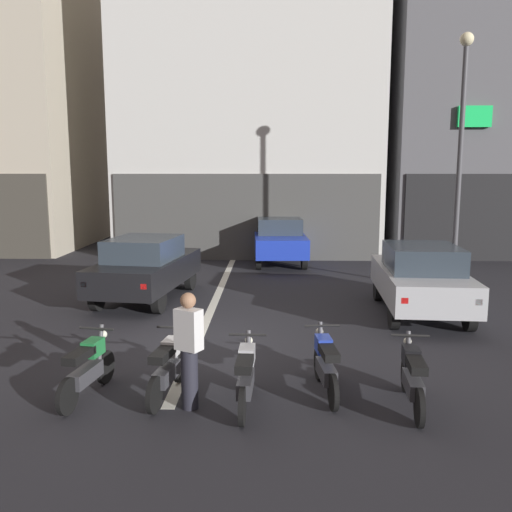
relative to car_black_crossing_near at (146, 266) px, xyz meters
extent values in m
plane|color=#232328|center=(1.78, -3.49, -0.89)|extent=(120.00, 120.00, 0.00)
cube|color=silver|center=(1.78, 2.51, -0.88)|extent=(0.20, 18.00, 0.01)
cube|color=silver|center=(2.29, 10.37, 5.37)|extent=(10.23, 7.94, 12.51)
cube|color=#454543|center=(2.29, 6.35, 0.71)|extent=(9.82, 0.10, 3.20)
cube|color=#56565B|center=(12.86, 10.37, 5.24)|extent=(9.88, 7.80, 12.25)
cube|color=#1EE566|center=(10.43, 6.35, 4.33)|extent=(1.19, 0.16, 0.74)
cylinder|color=black|center=(-0.59, 1.43, -0.57)|extent=(0.26, 0.66, 0.64)
cylinder|color=black|center=(0.95, 1.22, -0.57)|extent=(0.26, 0.66, 0.64)
cylinder|color=black|center=(-0.94, -1.15, -0.57)|extent=(0.26, 0.66, 0.64)
cylinder|color=black|center=(0.60, -1.35, -0.57)|extent=(0.26, 0.66, 0.64)
cube|color=black|center=(0.01, 0.04, -0.14)|extent=(2.30, 4.30, 0.66)
cube|color=#2D3842|center=(-0.02, -0.11, 0.47)|extent=(1.80, 2.16, 0.56)
cube|color=red|center=(-0.97, -1.87, -0.09)|extent=(0.15, 0.08, 0.12)
cube|color=red|center=(0.43, -2.06, -0.09)|extent=(0.15, 0.08, 0.12)
cylinder|color=black|center=(5.99, 0.12, -0.57)|extent=(0.22, 0.65, 0.64)
cylinder|color=black|center=(7.54, 0.03, -0.57)|extent=(0.22, 0.65, 0.64)
cylinder|color=black|center=(5.83, -2.47, -0.57)|extent=(0.22, 0.65, 0.64)
cylinder|color=black|center=(7.37, -2.57, -0.57)|extent=(0.22, 0.65, 0.64)
cube|color=#B7BABF|center=(6.68, -1.22, -0.14)|extent=(2.01, 4.20, 0.66)
cube|color=#2D3842|center=(6.67, -1.37, 0.47)|extent=(1.67, 2.06, 0.56)
cube|color=red|center=(5.85, -3.19, -0.09)|extent=(0.14, 0.07, 0.12)
cube|color=red|center=(7.26, -3.28, -0.09)|extent=(0.14, 0.07, 0.12)
cylinder|color=black|center=(4.34, 4.48, -0.57)|extent=(0.21, 0.65, 0.64)
cylinder|color=black|center=(2.79, 4.41, -0.57)|extent=(0.21, 0.65, 0.64)
cylinder|color=black|center=(4.22, 7.08, -0.57)|extent=(0.21, 0.65, 0.64)
cylinder|color=black|center=(2.68, 7.01, -0.57)|extent=(0.21, 0.65, 0.64)
cube|color=#1E38BF|center=(3.51, 5.75, -0.14)|extent=(1.94, 4.17, 0.66)
cube|color=#2D3842|center=(3.50, 5.90, 0.47)|extent=(1.63, 2.03, 0.56)
cube|color=red|center=(4.12, 7.79, -0.09)|extent=(0.14, 0.07, 0.12)
cube|color=red|center=(2.72, 7.73, -0.09)|extent=(0.14, 0.07, 0.12)
cylinder|color=#47474C|center=(8.28, 1.28, 2.37)|extent=(0.14, 0.14, 6.51)
sphere|color=beige|center=(8.28, 1.28, 5.81)|extent=(0.36, 0.36, 0.36)
cylinder|color=black|center=(0.62, -5.55, -0.63)|extent=(0.15, 0.52, 0.52)
cylinder|color=black|center=(0.44, -6.68, -0.63)|extent=(0.15, 0.52, 0.52)
cube|color=#38383D|center=(0.53, -6.17, -0.52)|extent=(0.31, 0.76, 0.22)
cube|color=black|center=(0.50, -6.32, -0.17)|extent=(0.31, 0.63, 0.12)
cube|color=#1E7238|center=(0.57, -5.91, -0.19)|extent=(0.27, 0.39, 0.24)
cylinder|color=#4C4C51|center=(0.60, -5.70, -0.25)|extent=(0.11, 0.25, 0.70)
cylinder|color=black|center=(0.59, -5.78, 0.07)|extent=(0.55, 0.12, 0.04)
sphere|color=silver|center=(0.62, -5.57, -0.09)|extent=(0.12, 0.12, 0.12)
cylinder|color=black|center=(1.79, -5.47, -0.63)|extent=(0.14, 0.52, 0.52)
cylinder|color=black|center=(1.63, -6.60, -0.63)|extent=(0.14, 0.52, 0.52)
cube|color=#38383D|center=(1.70, -6.08, -0.52)|extent=(0.30, 0.76, 0.22)
cube|color=black|center=(1.68, -6.24, -0.17)|extent=(0.30, 0.63, 0.12)
cube|color=silver|center=(1.74, -5.83, -0.19)|extent=(0.27, 0.39, 0.24)
cylinder|color=#4C4C51|center=(1.77, -5.61, -0.25)|extent=(0.10, 0.24, 0.70)
cylinder|color=black|center=(1.76, -5.69, 0.07)|extent=(0.55, 0.11, 0.04)
sphere|color=silver|center=(1.79, -5.49, -0.09)|extent=(0.12, 0.12, 0.12)
cylinder|color=black|center=(2.90, -5.79, -0.63)|extent=(0.09, 0.52, 0.52)
cylinder|color=black|center=(2.86, -6.94, -0.63)|extent=(0.09, 0.52, 0.52)
cube|color=#38383D|center=(2.88, -6.41, -0.52)|extent=(0.23, 0.74, 0.22)
cube|color=black|center=(2.87, -6.57, -0.17)|extent=(0.24, 0.61, 0.12)
cube|color=#B2B5BA|center=(2.89, -6.16, -0.19)|extent=(0.23, 0.37, 0.24)
cylinder|color=#4C4C51|center=(2.90, -5.94, -0.25)|extent=(0.08, 0.24, 0.70)
cylinder|color=black|center=(2.89, -6.02, 0.07)|extent=(0.55, 0.06, 0.04)
sphere|color=silver|center=(2.90, -5.81, -0.09)|extent=(0.12, 0.12, 0.12)
cylinder|color=black|center=(4.00, -5.30, -0.63)|extent=(0.12, 0.52, 0.52)
cylinder|color=black|center=(4.11, -6.44, -0.63)|extent=(0.12, 0.52, 0.52)
cube|color=#38383D|center=(4.06, -5.92, -0.52)|extent=(0.27, 0.75, 0.22)
cube|color=black|center=(4.07, -6.07, -0.17)|extent=(0.28, 0.62, 0.12)
cube|color=#233DB7|center=(4.03, -5.66, -0.19)|extent=(0.25, 0.38, 0.24)
cylinder|color=#4C4C51|center=(4.01, -5.44, -0.25)|extent=(0.09, 0.24, 0.70)
cylinder|color=black|center=(4.02, -5.52, 0.07)|extent=(0.55, 0.09, 0.04)
sphere|color=silver|center=(4.00, -5.32, -0.09)|extent=(0.12, 0.12, 0.12)
cylinder|color=black|center=(5.28, -5.76, -0.63)|extent=(0.11, 0.52, 0.52)
cylinder|color=black|center=(5.18, -6.90, -0.63)|extent=(0.11, 0.52, 0.52)
cube|color=#38383D|center=(5.22, -6.38, -0.52)|extent=(0.26, 0.75, 0.22)
cube|color=black|center=(5.21, -6.54, -0.17)|extent=(0.27, 0.62, 0.12)
cube|color=black|center=(5.25, -6.12, -0.19)|extent=(0.25, 0.38, 0.24)
cylinder|color=#4C4C51|center=(5.26, -5.91, -0.25)|extent=(0.09, 0.24, 0.70)
cylinder|color=black|center=(5.26, -5.99, 0.07)|extent=(0.55, 0.08, 0.04)
sphere|color=silver|center=(5.27, -5.78, -0.09)|extent=(0.12, 0.12, 0.12)
cylinder|color=#23232D|center=(2.09, -6.42, -0.46)|extent=(0.24, 0.24, 0.86)
cube|color=silver|center=(2.09, -6.42, 0.26)|extent=(0.42, 0.37, 0.58)
sphere|color=#9E7051|center=(2.09, -6.42, 0.67)|extent=(0.22, 0.22, 0.22)
camera|label=1|loc=(3.24, -13.63, 2.44)|focal=37.99mm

